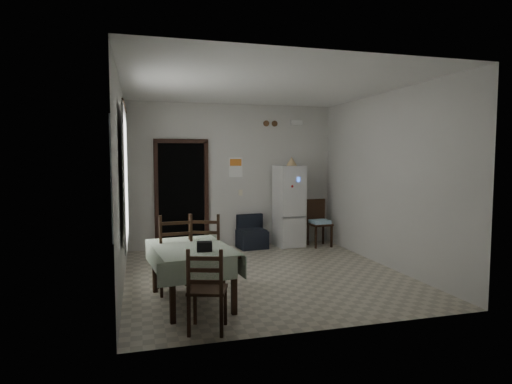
{
  "coord_description": "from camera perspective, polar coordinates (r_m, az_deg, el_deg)",
  "views": [
    {
      "loc": [
        -1.88,
        -6.28,
        1.82
      ],
      "look_at": [
        0.0,
        0.5,
        1.25
      ],
      "focal_mm": 30.0,
      "sensor_mm": 36.0,
      "label": 1
    }
  ],
  "objects": [
    {
      "name": "ground",
      "position": [
        6.8,
        1.14,
        -10.89
      ],
      "size": [
        4.5,
        4.5,
        0.0
      ],
      "primitive_type": "plane",
      "color": "#AAA28B",
      "rests_on": "ground"
    },
    {
      "name": "ceiling",
      "position": [
        6.64,
        1.19,
        14.0
      ],
      "size": [
        4.2,
        4.5,
        0.02
      ],
      "primitive_type": null,
      "color": "white",
      "rests_on": "ground"
    },
    {
      "name": "wall_back",
      "position": [
        8.74,
        -3.06,
        2.19
      ],
      "size": [
        4.2,
        0.02,
        2.9
      ],
      "primitive_type": null,
      "color": "beige",
      "rests_on": "ground"
    },
    {
      "name": "wall_front",
      "position": [
        4.46,
        9.47,
        -0.17
      ],
      "size": [
        4.2,
        0.02,
        2.9
      ],
      "primitive_type": null,
      "color": "beige",
      "rests_on": "ground"
    },
    {
      "name": "wall_left",
      "position": [
        6.29,
        -17.49,
        1.05
      ],
      "size": [
        0.02,
        4.5,
        2.9
      ],
      "primitive_type": null,
      "color": "beige",
      "rests_on": "ground"
    },
    {
      "name": "wall_right",
      "position": [
        7.44,
        16.86,
        1.58
      ],
      "size": [
        0.02,
        4.5,
        2.9
      ],
      "primitive_type": null,
      "color": "beige",
      "rests_on": "ground"
    },
    {
      "name": "doorway",
      "position": [
        8.8,
        -10.03,
        -0.39
      ],
      "size": [
        1.06,
        0.52,
        2.22
      ],
      "color": "black",
      "rests_on": "ground"
    },
    {
      "name": "window_recess",
      "position": [
        6.09,
        -18.05,
        1.87
      ],
      "size": [
        0.1,
        1.2,
        1.6
      ],
      "primitive_type": "cube",
      "color": "silver",
      "rests_on": "ground"
    },
    {
      "name": "curtain",
      "position": [
        6.09,
        -17.01,
        1.9
      ],
      "size": [
        0.02,
        1.45,
        1.85
      ],
      "primitive_type": "cube",
      "color": "beige",
      "rests_on": "ground"
    },
    {
      "name": "curtain_rod",
      "position": [
        6.12,
        -17.13,
        10.82
      ],
      "size": [
        0.02,
        1.6,
        0.02
      ],
      "primitive_type": "cylinder",
      "rotation": [
        1.57,
        0.0,
        0.0
      ],
      "color": "black",
      "rests_on": "ground"
    },
    {
      "name": "calendar",
      "position": [
        8.73,
        -2.73,
        3.31
      ],
      "size": [
        0.28,
        0.02,
        0.4
      ],
      "primitive_type": "cube",
      "color": "white",
      "rests_on": "ground"
    },
    {
      "name": "calendar_image",
      "position": [
        8.73,
        -2.72,
        3.97
      ],
      "size": [
        0.24,
        0.01,
        0.14
      ],
      "primitive_type": "cube",
      "color": "orange",
      "rests_on": "ground"
    },
    {
      "name": "light_switch",
      "position": [
        8.78,
        -2.08,
        -0.08
      ],
      "size": [
        0.08,
        0.02,
        0.12
      ],
      "primitive_type": "cube",
      "color": "beige",
      "rests_on": "ground"
    },
    {
      "name": "vent_left",
      "position": [
        8.92,
        1.38,
        9.13
      ],
      "size": [
        0.12,
        0.03,
        0.12
      ],
      "primitive_type": "cylinder",
      "rotation": [
        1.57,
        0.0,
        0.0
      ],
      "color": "brown",
      "rests_on": "ground"
    },
    {
      "name": "vent_right",
      "position": [
        8.98,
        2.49,
        9.1
      ],
      "size": [
        0.12,
        0.03,
        0.12
      ],
      "primitive_type": "cylinder",
      "rotation": [
        1.57,
        0.0,
        0.0
      ],
      "color": "brown",
      "rests_on": "ground"
    },
    {
      "name": "emergency_light",
      "position": [
        9.11,
        5.39,
        9.2
      ],
      "size": [
        0.25,
        0.07,
        0.09
      ],
      "primitive_type": "cube",
      "color": "white",
      "rests_on": "ground"
    },
    {
      "name": "fridge",
      "position": [
        8.79,
        4.43,
        -1.88
      ],
      "size": [
        0.59,
        0.59,
        1.65
      ],
      "primitive_type": null,
      "rotation": [
        0.0,
        0.0,
        0.1
      ],
      "color": "silver",
      "rests_on": "ground"
    },
    {
      "name": "tan_cone",
      "position": [
        8.67,
        4.78,
        4.11
      ],
      "size": [
        0.24,
        0.24,
        0.18
      ],
      "primitive_type": "cone",
      "rotation": [
        0.0,
        0.0,
        -0.09
      ],
      "color": "tan",
      "rests_on": "fridge"
    },
    {
      "name": "navy_seat",
      "position": [
        8.62,
        -0.53,
        -5.32
      ],
      "size": [
        0.6,
        0.58,
        0.66
      ],
      "primitive_type": null,
      "rotation": [
        0.0,
        0.0,
        0.1
      ],
      "color": "black",
      "rests_on": "ground"
    },
    {
      "name": "corner_chair",
      "position": [
        8.87,
        8.49,
        -4.12
      ],
      "size": [
        0.44,
        0.44,
        0.96
      ],
      "primitive_type": null,
      "rotation": [
        0.0,
        0.0,
        0.07
      ],
      "color": "black",
      "rests_on": "ground"
    },
    {
      "name": "dining_table",
      "position": [
        5.5,
        -8.61,
        -10.83
      ],
      "size": [
        1.06,
        1.47,
        0.71
      ],
      "primitive_type": null,
      "rotation": [
        0.0,
        0.0,
        0.12
      ],
      "color": "#A0B298",
      "rests_on": "ground"
    },
    {
      "name": "black_bag",
      "position": [
        5.12,
        -6.89,
        -7.22
      ],
      "size": [
        0.19,
        0.12,
        0.12
      ],
      "primitive_type": "cube",
      "rotation": [
        0.0,
        0.0,
        -0.1
      ],
      "color": "black",
      "rests_on": "dining_table"
    },
    {
      "name": "dining_chair_far_left",
      "position": [
        5.94,
        -10.9,
        -7.91
      ],
      "size": [
        0.5,
        0.5,
        1.08
      ],
      "primitive_type": null,
      "rotation": [
        0.0,
        0.0,
        3.23
      ],
      "color": "black",
      "rests_on": "ground"
    },
    {
      "name": "dining_chair_far_right",
      "position": [
        6.05,
        -6.49,
        -7.69
      ],
      "size": [
        0.59,
        0.59,
        1.06
      ],
      "primitive_type": null,
      "rotation": [
        0.0,
        0.0,
        2.77
      ],
      "color": "black",
      "rests_on": "ground"
    },
    {
      "name": "dining_chair_near_head",
      "position": [
        4.6,
        -6.48,
        -12.68
      ],
      "size": [
        0.49,
        0.49,
        0.9
      ],
      "primitive_type": null,
      "rotation": [
        0.0,
        0.0,
        2.82
      ],
      "color": "black",
      "rests_on": "ground"
    }
  ]
}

